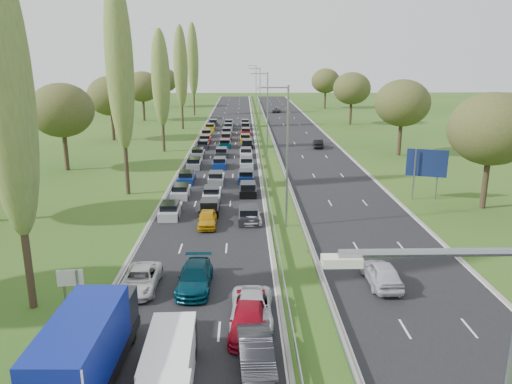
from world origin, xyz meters
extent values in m
plane|color=#275019|center=(4.50, 80.00, 0.00)|extent=(260.00, 260.00, 0.00)
cube|color=black|center=(-2.25, 82.50, 0.00)|extent=(10.50, 215.00, 0.04)
cube|color=black|center=(11.25, 82.50, 0.00)|extent=(10.50, 215.00, 0.04)
cube|color=gray|center=(3.35, 82.50, 0.55)|extent=(0.06, 215.00, 0.32)
cube|color=gray|center=(5.65, 82.50, 0.55)|extent=(0.06, 215.00, 0.32)
cylinder|color=gray|center=(4.50, 43.00, 6.00)|extent=(0.18, 0.18, 12.00)
cylinder|color=gray|center=(4.50, 78.00, 6.00)|extent=(0.18, 0.18, 12.00)
cylinder|color=gray|center=(4.50, 113.00, 6.00)|extent=(0.18, 0.18, 12.00)
cylinder|color=gray|center=(4.50, 148.00, 6.00)|extent=(0.18, 0.18, 12.00)
cylinder|color=#2D2116|center=(-11.50, 29.00, 3.60)|extent=(0.44, 0.44, 7.20)
ellipsoid|color=#527030|center=(-11.50, 29.00, 12.40)|extent=(2.80, 2.80, 16.00)
cylinder|color=#2D2116|center=(-11.50, 54.00, 3.96)|extent=(0.44, 0.44, 7.92)
ellipsoid|color=#527030|center=(-11.50, 54.00, 13.64)|extent=(2.80, 2.80, 17.60)
cylinder|color=#2D2116|center=(-11.50, 79.00, 3.24)|extent=(0.44, 0.44, 6.48)
ellipsoid|color=#527030|center=(-11.50, 79.00, 11.16)|extent=(2.80, 2.80, 14.40)
cylinder|color=#2D2116|center=(-11.50, 104.00, 3.60)|extent=(0.44, 0.44, 7.20)
ellipsoid|color=#527030|center=(-11.50, 104.00, 12.40)|extent=(2.80, 2.80, 16.00)
cylinder|color=#2D2116|center=(-11.50, 129.00, 3.96)|extent=(0.44, 0.44, 7.92)
ellipsoid|color=#527030|center=(-11.50, 129.00, 13.64)|extent=(2.80, 2.80, 17.60)
cylinder|color=#2D2116|center=(-22.00, 66.00, 2.42)|extent=(0.56, 0.56, 4.84)
ellipsoid|color=#38471E|center=(-22.00, 66.00, 7.70)|extent=(8.00, 8.00, 6.80)
cylinder|color=#2D2116|center=(-22.00, 90.00, 2.42)|extent=(0.56, 0.56, 4.84)
ellipsoid|color=#38471E|center=(-22.00, 90.00, 7.70)|extent=(8.00, 8.00, 6.80)
cylinder|color=#2D2116|center=(-22.00, 118.00, 2.42)|extent=(0.56, 0.56, 4.84)
ellipsoid|color=#38471E|center=(-22.00, 118.00, 7.70)|extent=(8.00, 8.00, 6.80)
cylinder|color=#2D2116|center=(-22.00, 150.00, 2.42)|extent=(0.56, 0.56, 4.84)
ellipsoid|color=#38471E|center=(-22.00, 150.00, 7.70)|extent=(8.00, 8.00, 6.80)
cylinder|color=#2D2116|center=(24.00, 48.00, 2.42)|extent=(0.56, 0.56, 4.84)
ellipsoid|color=#38471E|center=(24.00, 48.00, 7.70)|extent=(8.00, 8.00, 6.80)
cylinder|color=#2D2116|center=(24.00, 75.00, 2.42)|extent=(0.56, 0.56, 4.84)
ellipsoid|color=#38471E|center=(24.00, 75.00, 7.70)|extent=(8.00, 8.00, 6.80)
cylinder|color=#2D2116|center=(24.00, 110.00, 2.42)|extent=(0.56, 0.56, 4.84)
ellipsoid|color=#38471E|center=(24.00, 110.00, 7.70)|extent=(8.00, 8.00, 6.80)
cylinder|color=#2D2116|center=(24.00, 145.00, 2.42)|extent=(0.56, 0.56, 4.84)
ellipsoid|color=#38471E|center=(24.00, 145.00, 7.70)|extent=(8.00, 8.00, 6.80)
cube|color=#B2B7BC|center=(-5.88, 46.06, 0.44)|extent=(1.75, 4.00, 0.80)
cube|color=#B2B7BC|center=(-5.74, 52.75, 0.44)|extent=(1.75, 4.00, 0.80)
cube|color=navy|center=(-5.80, 58.93, 0.44)|extent=(1.75, 4.00, 0.80)
cube|color=slate|center=(-5.67, 66.79, 0.44)|extent=(1.75, 4.00, 0.80)
cube|color=slate|center=(-5.81, 74.17, 0.44)|extent=(1.75, 4.00, 0.80)
cube|color=black|center=(-5.61, 81.40, 0.44)|extent=(1.75, 4.00, 0.80)
cube|color=#A50C0A|center=(-5.67, 86.77, 0.44)|extent=(1.75, 4.00, 0.80)
cube|color=#BF990C|center=(-5.91, 93.55, 0.44)|extent=(1.75, 4.00, 0.80)
cube|color=#BF990C|center=(-5.80, 101.83, 0.44)|extent=(1.75, 4.00, 0.80)
cube|color=black|center=(-5.57, 108.89, 0.44)|extent=(1.75, 4.00, 0.80)
cube|color=black|center=(-2.34, 46.97, 0.44)|extent=(1.75, 4.00, 0.80)
cube|color=silver|center=(-2.41, 51.74, 0.44)|extent=(1.75, 4.00, 0.80)
cube|color=#B2B7BC|center=(-2.34, 58.55, 0.44)|extent=(1.75, 4.00, 0.80)
cube|color=navy|center=(-2.31, 67.11, 0.44)|extent=(1.75, 4.00, 0.80)
cube|color=black|center=(-2.37, 74.45, 0.44)|extent=(1.75, 4.00, 0.80)
cube|color=#053F4C|center=(-2.14, 82.34, 0.44)|extent=(1.75, 4.00, 0.80)
cube|color=#590F14|center=(-2.18, 88.96, 0.44)|extent=(1.75, 4.00, 0.80)
cube|color=slate|center=(-2.29, 95.57, 0.44)|extent=(1.75, 4.00, 0.80)
cube|color=slate|center=(-2.21, 102.49, 0.44)|extent=(1.75, 4.00, 0.80)
cube|color=slate|center=(-2.25, 108.24, 0.44)|extent=(1.75, 4.00, 0.80)
cube|color=black|center=(1.28, 44.54, 0.44)|extent=(1.75, 4.00, 0.80)
cube|color=black|center=(1.29, 53.44, 0.44)|extent=(1.75, 4.00, 0.80)
cube|color=navy|center=(1.11, 59.42, 0.44)|extent=(1.75, 4.00, 0.80)
cube|color=#B2B7BC|center=(1.23, 67.08, 0.44)|extent=(1.75, 4.00, 0.80)
cube|color=silver|center=(1.19, 74.33, 0.44)|extent=(1.75, 4.00, 0.80)
cube|color=black|center=(1.43, 81.96, 0.44)|extent=(1.75, 4.00, 0.80)
cube|color=#BF990C|center=(1.15, 87.69, 0.44)|extent=(1.75, 4.00, 0.80)
cube|color=#A50C0A|center=(1.27, 95.55, 0.44)|extent=(1.75, 4.00, 0.80)
cube|color=black|center=(1.23, 102.97, 0.44)|extent=(1.75, 4.00, 0.80)
cube|color=slate|center=(1.20, 108.63, 0.44)|extent=(1.75, 4.00, 0.80)
imported|color=silver|center=(-5.67, 31.17, 0.68)|extent=(2.25, 4.80, 1.33)
imported|color=#043445|center=(-2.25, 31.22, 0.76)|extent=(2.16, 5.11, 1.47)
imported|color=#C78D0D|center=(-2.31, 43.19, 0.69)|extent=(1.67, 3.96, 1.34)
imported|color=black|center=(1.39, 22.73, 0.77)|extent=(1.90, 4.66, 1.50)
imported|color=#B5B9C0|center=(1.27, 27.17, 0.71)|extent=(2.40, 5.03, 1.38)
imported|color=maroon|center=(1.07, 25.88, 0.70)|extent=(2.25, 4.84, 1.37)
imported|color=white|center=(1.46, 44.55, 0.74)|extent=(2.00, 4.33, 1.44)
imported|color=silver|center=(9.66, 31.45, 0.80)|extent=(1.94, 4.64, 1.57)
imported|color=black|center=(12.86, 81.58, 0.70)|extent=(1.72, 4.23, 1.37)
imported|color=slate|center=(9.68, 135.87, 0.71)|extent=(2.66, 5.13, 1.38)
cube|color=black|center=(-5.96, 21.83, 0.72)|extent=(2.35, 8.79, 0.50)
cube|color=navy|center=(-5.96, 20.75, 2.48)|extent=(2.44, 6.64, 2.51)
cube|color=black|center=(-5.96, 25.15, 1.57)|extent=(2.38, 2.15, 2.20)
cylinder|color=black|center=(-5.96, 25.02, 0.52)|extent=(2.05, 1.00, 1.00)
cube|color=white|center=(-2.48, 21.73, 1.10)|extent=(2.05, 5.13, 2.05)
cube|color=black|center=(-2.48, 23.99, 0.99)|extent=(2.00, 0.82, 1.64)
cylinder|color=black|center=(-3.35, 23.38, 0.37)|extent=(0.26, 0.70, 0.70)
cylinder|color=gray|center=(-9.80, 29.49, 1.05)|extent=(0.16, 0.16, 2.10)
cylinder|color=gray|center=(-9.00, 29.49, 1.05)|extent=(0.16, 0.16, 2.10)
cube|color=silver|center=(-9.40, 29.49, 1.60)|extent=(1.50, 0.27, 1.00)
cylinder|color=gray|center=(18.20, 51.21, 2.60)|extent=(0.16, 0.16, 5.20)
cylinder|color=gray|center=(20.60, 51.21, 2.60)|extent=(0.16, 0.16, 5.20)
cube|color=#121F4F|center=(19.40, 51.21, 3.80)|extent=(3.82, 1.38, 2.80)
camera|label=1|loc=(0.89, 2.25, 14.16)|focal=35.00mm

